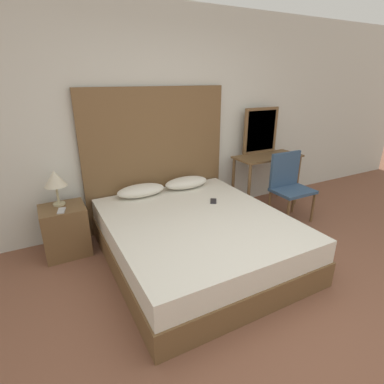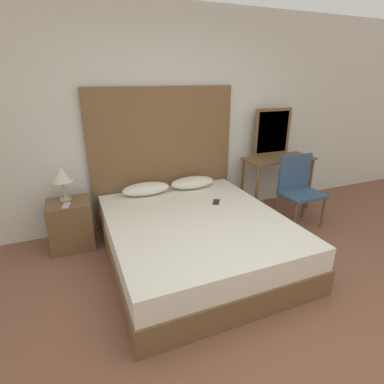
{
  "view_description": "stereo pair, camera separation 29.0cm",
  "coord_description": "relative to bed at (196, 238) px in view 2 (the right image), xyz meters",
  "views": [
    {
      "loc": [
        -1.52,
        -1.29,
        1.87
      ],
      "look_at": [
        -0.14,
        1.29,
        0.74
      ],
      "focal_mm": 28.0,
      "sensor_mm": 36.0,
      "label": 1
    },
    {
      "loc": [
        -1.26,
        -1.42,
        1.87
      ],
      "look_at": [
        -0.14,
        1.29,
        0.74
      ],
      "focal_mm": 28.0,
      "sensor_mm": 36.0,
      "label": 2
    }
  ],
  "objects": [
    {
      "name": "wall_back",
      "position": [
        0.14,
        1.14,
        1.11
      ],
      "size": [
        10.0,
        0.06,
        2.7
      ],
      "color": "silver",
      "rests_on": "ground_plane"
    },
    {
      "name": "pillow_right",
      "position": [
        0.31,
        0.85,
        0.32
      ],
      "size": [
        0.6,
        0.28,
        0.15
      ],
      "color": "silver",
      "rests_on": "bed"
    },
    {
      "name": "table_lamp",
      "position": [
        -1.25,
        0.86,
        0.61
      ],
      "size": [
        0.23,
        0.23,
        0.39
      ],
      "color": "tan",
      "rests_on": "nightstand"
    },
    {
      "name": "phone_on_nightstand",
      "position": [
        -1.24,
        0.67,
        0.32
      ],
      "size": [
        0.1,
        0.16,
        0.01
      ],
      "color": "#B7B7BC",
      "rests_on": "nightstand"
    },
    {
      "name": "pillow_left",
      "position": [
        -0.31,
        0.85,
        0.32
      ],
      "size": [
        0.6,
        0.28,
        0.15
      ],
      "color": "silver",
      "rests_on": "bed"
    },
    {
      "name": "nightstand",
      "position": [
        -1.23,
        0.77,
        0.04
      ],
      "size": [
        0.47,
        0.41,
        0.56
      ],
      "color": "brown",
      "rests_on": "ground_plane"
    },
    {
      "name": "vanity_desk",
      "position": [
        1.62,
        0.77,
        0.4
      ],
      "size": [
        1.01,
        0.46,
        0.79
      ],
      "color": "brown",
      "rests_on": "ground_plane"
    },
    {
      "name": "chair",
      "position": [
        1.59,
        0.29,
        0.29
      ],
      "size": [
        0.52,
        0.41,
        0.93
      ],
      "color": "#334C6B",
      "rests_on": "ground_plane"
    },
    {
      "name": "headboard",
      "position": [
        -0.0,
        1.07,
        0.64
      ],
      "size": [
        1.89,
        0.05,
        1.77
      ],
      "color": "brown",
      "rests_on": "ground_plane"
    },
    {
      "name": "phone_on_bed",
      "position": [
        0.38,
        0.28,
        0.25
      ],
      "size": [
        0.14,
        0.16,
        0.01
      ],
      "color": "#232328",
      "rests_on": "bed"
    },
    {
      "name": "vanity_mirror",
      "position": [
        1.62,
        0.97,
        0.88
      ],
      "size": [
        0.6,
        0.03,
        0.67
      ],
      "color": "brown",
      "rests_on": "vanity_desk"
    },
    {
      "name": "ground_plane",
      "position": [
        0.14,
        -1.19,
        -0.24
      ],
      "size": [
        16.0,
        16.0,
        0.0
      ],
      "primitive_type": "plane",
      "color": "brown"
    },
    {
      "name": "bed",
      "position": [
        0.0,
        0.0,
        0.0
      ],
      "size": [
        1.8,
        2.08,
        0.49
      ],
      "color": "brown",
      "rests_on": "ground_plane"
    }
  ]
}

